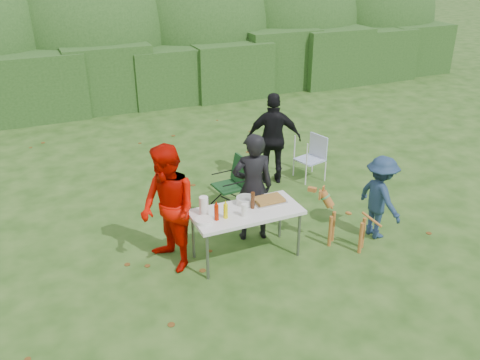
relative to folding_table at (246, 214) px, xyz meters
name	(u,v)px	position (x,y,z in m)	size (l,w,h in m)	color
ground	(223,266)	(-0.39, -0.09, -0.69)	(80.00, 80.00, 0.00)	#1E4211
hedge_row	(107,77)	(-0.39, 7.91, 0.16)	(22.00, 1.40, 1.70)	#23471C
shrub_backdrop	(94,38)	(-0.39, 9.51, 0.91)	(20.00, 2.60, 3.20)	#3D6628
folding_table	(246,214)	(0.00, 0.00, 0.00)	(1.50, 0.70, 0.74)	silver
person_cook	(253,188)	(0.30, 0.44, 0.14)	(0.60, 0.40, 1.65)	black
person_red_jacket	(168,209)	(-1.02, 0.23, 0.19)	(0.85, 0.66, 1.75)	#C40A00
person_black_puffy	(274,139)	(1.48, 2.08, 0.15)	(0.98, 0.41, 1.68)	black
child	(380,197)	(2.04, -0.27, -0.05)	(0.83, 0.48, 1.28)	navy
dog	(348,221)	(1.44, -0.35, -0.27)	(0.89, 0.35, 0.84)	#A25F27
camping_chair	(230,183)	(0.36, 1.46, -0.25)	(0.54, 0.54, 0.87)	#143C1B
lawn_chair	(310,158)	(2.17, 1.92, -0.27)	(0.49, 0.49, 0.83)	#5377BD
food_tray	(269,201)	(0.40, 0.11, 0.06)	(0.45, 0.30, 0.02)	#B7B7BA
focaccia_bread	(269,199)	(0.40, 0.11, 0.09)	(0.40, 0.26, 0.04)	olive
mustard_bottle	(226,211)	(-0.33, -0.07, 0.15)	(0.06, 0.06, 0.20)	#E4D600
ketchup_bottle	(216,212)	(-0.46, -0.08, 0.16)	(0.06, 0.06, 0.22)	#A41900
beer_bottle	(253,200)	(0.11, 0.03, 0.17)	(0.06, 0.06, 0.24)	#47230F
paper_towel_roll	(204,206)	(-0.56, 0.13, 0.18)	(0.12, 0.12, 0.26)	white
cup_stack	(244,210)	(-0.09, -0.13, 0.14)	(0.08, 0.08, 0.18)	white
pasta_bowl	(246,201)	(0.07, 0.18, 0.10)	(0.26, 0.26, 0.10)	silver
plate_stack	(204,221)	(-0.64, -0.07, 0.08)	(0.24, 0.24, 0.05)	white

